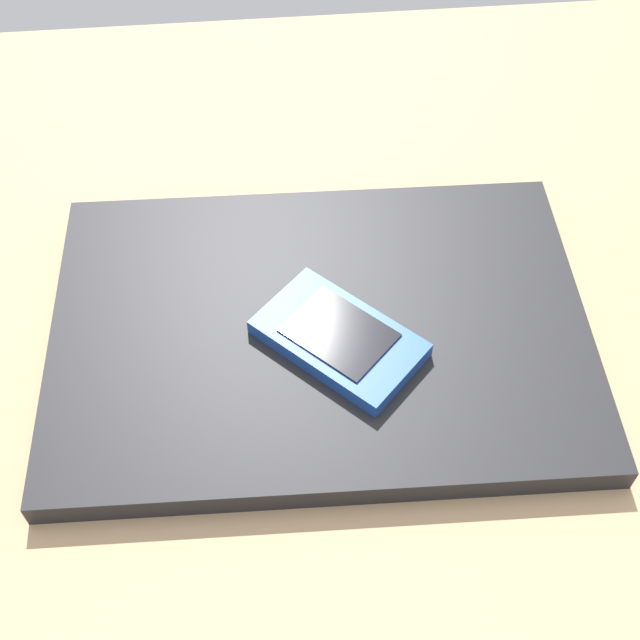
# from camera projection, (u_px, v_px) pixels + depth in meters

# --- Properties ---
(desk_surface) EXTENTS (1.20, 0.80, 0.03)m
(desk_surface) POSITION_uv_depth(u_px,v_px,m) (446.00, 365.00, 0.57)
(desk_surface) COLOR tan
(desk_surface) RESTS_ON ground
(laptop_closed) EXTENTS (0.36, 0.26, 0.02)m
(laptop_closed) POSITION_uv_depth(u_px,v_px,m) (320.00, 330.00, 0.56)
(laptop_closed) COLOR black
(laptop_closed) RESTS_ON desk_surface
(cell_phone_on_laptop) EXTENTS (0.12, 0.11, 0.01)m
(cell_phone_on_laptop) POSITION_uv_depth(u_px,v_px,m) (340.00, 343.00, 0.53)
(cell_phone_on_laptop) COLOR #1E479E
(cell_phone_on_laptop) RESTS_ON laptop_closed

